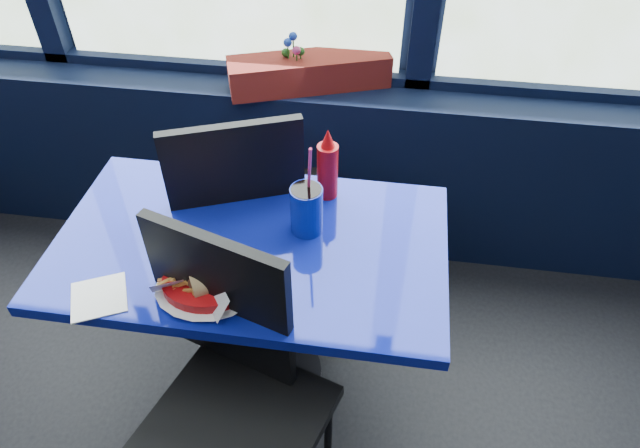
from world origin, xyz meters
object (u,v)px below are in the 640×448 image
(chair_near_back, at_px, (264,210))
(soda_cup, at_px, (307,209))
(near_table, at_px, (255,280))
(chair_near_front, at_px, (231,378))
(ketchup_bottle, at_px, (328,167))
(flower_vase, at_px, (293,72))
(food_basket, at_px, (206,284))
(planter_box, at_px, (309,72))

(chair_near_back, xyz_separation_m, soda_cup, (0.20, -0.24, 0.24))
(near_table, xyz_separation_m, soda_cup, (0.16, 0.08, 0.27))
(chair_near_front, height_order, ketchup_bottle, ketchup_bottle)
(flower_vase, bearing_deg, near_table, -88.89)
(near_table, bearing_deg, chair_near_back, 96.69)
(flower_vase, bearing_deg, chair_near_back, -92.24)
(near_table, bearing_deg, ketchup_bottle, 51.53)
(chair_near_back, relative_size, food_basket, 3.86)
(soda_cup, bearing_deg, chair_near_front, -107.57)
(chair_near_front, height_order, chair_near_back, chair_near_back)
(near_table, distance_m, soda_cup, 0.32)
(food_basket, distance_m, soda_cup, 0.38)
(near_table, bearing_deg, chair_near_front, -86.87)
(chair_near_back, relative_size, planter_box, 1.60)
(chair_near_front, distance_m, flower_vase, 1.25)
(chair_near_back, xyz_separation_m, food_basket, (-0.03, -0.53, 0.19))
(chair_near_back, height_order, ketchup_bottle, chair_near_back)
(chair_near_front, distance_m, ketchup_bottle, 0.72)
(chair_near_front, bearing_deg, ketchup_bottle, 91.60)
(chair_near_back, bearing_deg, ketchup_bottle, 144.45)
(soda_cup, bearing_deg, flower_vase, 103.28)
(chair_near_back, xyz_separation_m, planter_box, (0.08, 0.55, 0.27))
(chair_near_back, bearing_deg, flower_vase, -113.86)
(near_table, xyz_separation_m, ketchup_bottle, (0.20, 0.26, 0.30))
(near_table, height_order, chair_near_front, chair_near_front)
(ketchup_bottle, bearing_deg, chair_near_back, 166.07)
(ketchup_bottle, relative_size, soda_cup, 0.76)
(planter_box, relative_size, flower_vase, 2.81)
(chair_near_front, distance_m, soda_cup, 0.54)
(near_table, height_order, ketchup_bottle, ketchup_bottle)
(planter_box, distance_m, ketchup_bottle, 0.63)
(planter_box, relative_size, soda_cup, 1.91)
(chair_near_front, bearing_deg, soda_cup, 90.24)
(planter_box, bearing_deg, ketchup_bottle, -95.42)
(planter_box, xyz_separation_m, food_basket, (-0.11, -1.09, -0.08))
(planter_box, height_order, flower_vase, flower_vase)
(ketchup_bottle, height_order, soda_cup, soda_cup)
(food_basket, bearing_deg, chair_near_back, 80.68)
(near_table, relative_size, chair_near_front, 1.19)
(near_table, bearing_deg, food_basket, -107.76)
(chair_near_front, relative_size, soda_cup, 2.97)
(soda_cup, bearing_deg, chair_near_back, 130.47)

